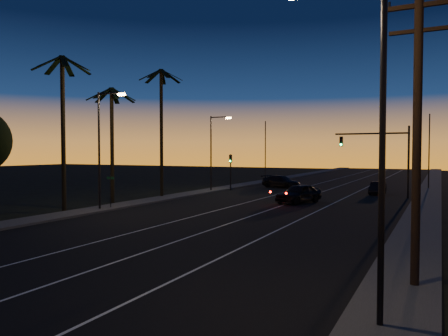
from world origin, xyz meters
The scene contains 21 objects.
road centered at (0.00, 30.00, 0.01)m, with size 20.00×170.00×0.01m, color black.
sidewalk_left centered at (-11.20, 30.00, 0.08)m, with size 2.40×170.00×0.16m, color #333331.
sidewalk_right centered at (11.20, 30.00, 0.08)m, with size 2.40×170.00×0.16m, color #333331.
lane_stripe_left centered at (-3.00, 30.00, 0.02)m, with size 0.12×160.00×0.01m, color silver.
lane_stripe_mid centered at (0.50, 30.00, 0.02)m, with size 0.12×160.00×0.01m, color silver.
lane_stripe_right centered at (4.00, 30.00, 0.02)m, with size 0.12×160.00×0.01m, color silver.
palm_near centered at (-12.60, 18.00, 7.07)m, with size 4.25×4.16×11.53m.
palm_mid centered at (-13.20, 24.00, 6.25)m, with size 4.25×4.16×10.03m.
palm_far centered at (-12.20, 30.00, 7.61)m, with size 4.25×4.16×12.53m.
streetlight_left_near centered at (-10.70, 20.00, 5.32)m, with size 2.55×0.26×9.00m.
streetlight_left_far centered at (-10.69, 38.00, 5.06)m, with size 2.55×0.26×8.50m.
streetlight_right_near centered at (10.70, 6.00, 5.32)m, with size 2.55×0.26×9.00m.
street_sign centered at (-10.80, 21.00, 1.66)m, with size 0.70×0.06×2.60m.
utility_pole centered at (11.60, 10.00, 5.32)m, with size 2.20×0.28×10.00m.
signal_mast centered at (7.14, 39.99, 4.78)m, with size 7.10×0.41×7.00m.
signal_post centered at (-9.50, 39.98, 2.89)m, with size 0.28×0.37×4.20m.
far_pole_left centered at (-11.00, 55.00, 4.50)m, with size 0.14×0.14×9.00m, color black.
far_pole_right centered at (11.00, 52.00, 4.50)m, with size 0.14×0.14×9.00m, color black.
lead_car centered at (1.18, 31.59, 0.84)m, with size 3.54×5.74×1.66m.
right_car centered at (6.36, 42.81, 0.67)m, with size 1.39×3.98×1.31m.
cross_car centered at (-5.44, 46.12, 0.77)m, with size 5.60×3.64×1.51m.
Camera 1 is at (12.32, -5.45, 4.53)m, focal length 35.00 mm.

